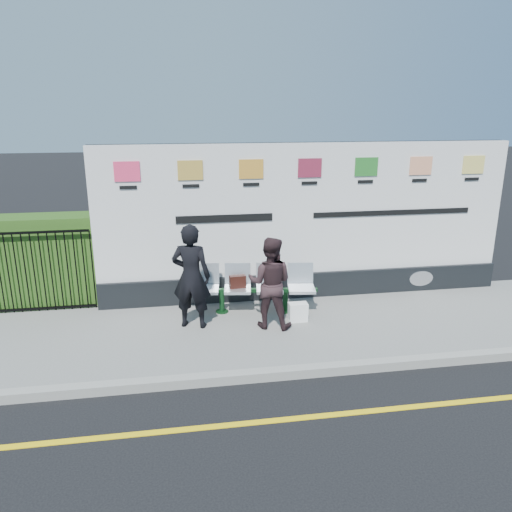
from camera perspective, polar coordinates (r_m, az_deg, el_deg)
The scene contains 12 objects.
ground at distance 6.76m, azimuth 9.93°, elevation -17.37°, with size 80.00×80.00×0.00m, color black.
pavement at distance 8.82m, azimuth 4.66°, elevation -8.15°, with size 14.00×3.00×0.12m, color slate.
kerb at distance 7.53m, azimuth 7.44°, elevation -12.79°, with size 14.00×0.18×0.14m, color gray.
yellow_line at distance 6.76m, azimuth 9.93°, elevation -17.34°, with size 14.00×0.10×0.01m, color yellow.
billboard at distance 9.72m, azimuth 5.82°, elevation 2.71°, with size 8.00×0.30×3.00m.
hedge at distance 10.28m, azimuth -23.48°, elevation -0.44°, with size 2.35×0.70×1.70m, color #2D5419.
railing at distance 9.89m, azimuth -24.02°, elevation -1.65°, with size 2.05×0.06×1.54m, color black, non-canonical shape.
bench at distance 9.19m, azimuth -0.27°, elevation -5.01°, with size 2.23×0.58×0.48m, color silver, non-canonical shape.
woman_left at distance 8.45m, azimuth -7.41°, elevation -2.33°, with size 0.66×0.43×1.80m, color black.
woman_right at distance 8.42m, azimuth 1.61°, elevation -3.07°, with size 0.77×0.60×1.58m, color #312023.
handbag_brown at distance 9.06m, azimuth -2.12°, elevation -2.95°, with size 0.29×0.12×0.23m, color black.
carrier_bag_white at distance 8.88m, azimuth 4.82°, elevation -6.40°, with size 0.33×0.20×0.33m, color white.
Camera 1 is at (-1.99, -5.25, 3.76)m, focal length 35.00 mm.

